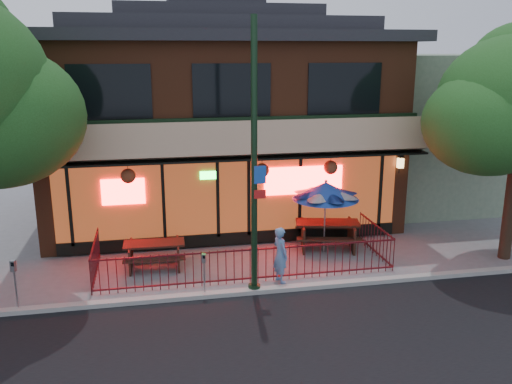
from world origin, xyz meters
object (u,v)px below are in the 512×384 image
(pedestrian, at_px, (280,255))
(picnic_table_left, at_px, (154,251))
(picnic_table_right, at_px, (327,231))
(patio_umbrella, at_px, (326,191))
(street_light, at_px, (254,176))
(parking_meter_far, at_px, (14,277))
(parking_meter_near, at_px, (204,268))

(pedestrian, bearing_deg, picnic_table_left, 45.14)
(picnic_table_right, height_order, pedestrian, pedestrian)
(picnic_table_right, relative_size, patio_umbrella, 0.98)
(picnic_table_right, bearing_deg, pedestrian, -132.49)
(picnic_table_left, bearing_deg, street_light, -41.24)
(picnic_table_left, bearing_deg, pedestrian, -27.22)
(parking_meter_far, bearing_deg, street_light, -0.03)
(parking_meter_near, bearing_deg, picnic_table_left, 118.98)
(patio_umbrella, xyz_separation_m, parking_meter_near, (-4.02, -2.44, -1.21))
(picnic_table_right, height_order, patio_umbrella, patio_umbrella)
(picnic_table_right, bearing_deg, parking_meter_far, -162.35)
(picnic_table_right, bearing_deg, street_light, -136.24)
(street_light, bearing_deg, picnic_table_right, 43.76)
(patio_umbrella, height_order, parking_meter_far, patio_umbrella)
(patio_umbrella, bearing_deg, picnic_table_left, -177.72)
(picnic_table_left, distance_m, parking_meter_near, 2.57)
(street_light, relative_size, patio_umbrella, 2.99)
(street_light, bearing_deg, picnic_table_left, 138.76)
(street_light, xyz_separation_m, pedestrian, (0.82, 0.50, -2.37))
(pedestrian, bearing_deg, patio_umbrella, -61.76)
(street_light, xyz_separation_m, picnic_table_right, (2.93, 2.80, -2.58))
(picnic_table_left, xyz_separation_m, parking_meter_near, (1.24, -2.24, 0.29))
(street_light, distance_m, parking_meter_far, 6.29)
(patio_umbrella, bearing_deg, street_light, -137.87)
(picnic_table_left, bearing_deg, parking_meter_near, -61.02)
(pedestrian, distance_m, parking_meter_near, 2.19)
(street_light, relative_size, parking_meter_far, 5.26)
(picnic_table_left, height_order, parking_meter_far, parking_meter_far)
(parking_meter_near, bearing_deg, patio_umbrella, 31.30)
(picnic_table_left, distance_m, patio_umbrella, 5.47)
(parking_meter_near, xyz_separation_m, parking_meter_far, (-4.56, -0.00, 0.12))
(picnic_table_left, bearing_deg, picnic_table_right, 5.89)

